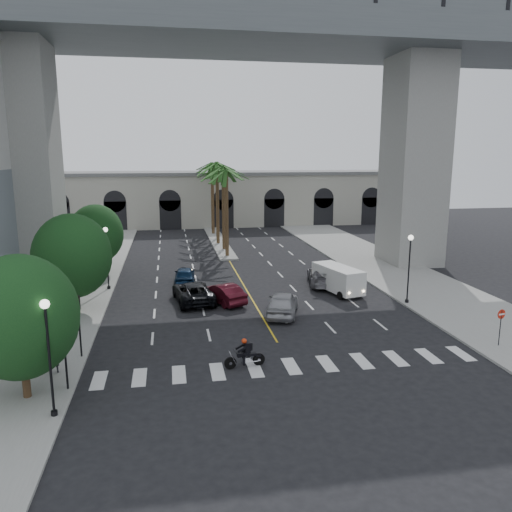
{
  "coord_description": "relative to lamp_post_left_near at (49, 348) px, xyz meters",
  "views": [
    {
      "loc": [
        -6.23,
        -25.93,
        11.2
      ],
      "look_at": [
        -0.62,
        6.0,
        4.58
      ],
      "focal_mm": 35.0,
      "sensor_mm": 36.0,
      "label": 1
    }
  ],
  "objects": [
    {
      "name": "ground",
      "position": [
        11.4,
        5.0,
        -3.22
      ],
      "size": [
        140.0,
        140.0,
        0.0
      ],
      "primitive_type": "plane",
      "color": "black",
      "rests_on": "ground"
    },
    {
      "name": "sidewalk_left",
      "position": [
        -3.6,
        20.0,
        -3.15
      ],
      "size": [
        8.0,
        100.0,
        0.15
      ],
      "primitive_type": "cube",
      "color": "gray",
      "rests_on": "ground"
    },
    {
      "name": "sidewalk_right",
      "position": [
        26.4,
        20.0,
        -3.15
      ],
      "size": [
        8.0,
        100.0,
        0.15
      ],
      "primitive_type": "cube",
      "color": "gray",
      "rests_on": "ground"
    },
    {
      "name": "median",
      "position": [
        11.4,
        43.0,
        -3.12
      ],
      "size": [
        2.0,
        24.0,
        0.2
      ],
      "primitive_type": "cube",
      "color": "gray",
      "rests_on": "ground"
    },
    {
      "name": "pier_building",
      "position": [
        11.4,
        60.0,
        1.04
      ],
      "size": [
        71.0,
        10.5,
        8.5
      ],
      "color": "#B0AD9E",
      "rests_on": "ground"
    },
    {
      "name": "bridge",
      "position": [
        14.82,
        27.0,
        15.29
      ],
      "size": [
        75.0,
        13.0,
        26.0
      ],
      "color": "gray",
      "rests_on": "ground"
    },
    {
      "name": "palm_a",
      "position": [
        11.4,
        33.0,
        5.88
      ],
      "size": [
        3.2,
        3.2,
        10.3
      ],
      "color": "#47331E",
      "rests_on": "ground"
    },
    {
      "name": "palm_b",
      "position": [
        11.5,
        37.0,
        6.15
      ],
      "size": [
        3.2,
        3.2,
        10.6
      ],
      "color": "#47331E",
      "rests_on": "ground"
    },
    {
      "name": "palm_c",
      "position": [
        11.2,
        41.0,
        5.69
      ],
      "size": [
        3.2,
        3.2,
        10.1
      ],
      "color": "#47331E",
      "rests_on": "ground"
    },
    {
      "name": "palm_d",
      "position": [
        11.55,
        45.0,
        6.43
      ],
      "size": [
        3.2,
        3.2,
        10.9
      ],
      "color": "#47331E",
      "rests_on": "ground"
    },
    {
      "name": "palm_e",
      "position": [
        11.3,
        49.0,
        5.97
      ],
      "size": [
        3.2,
        3.2,
        10.4
      ],
      "color": "#47331E",
      "rests_on": "ground"
    },
    {
      "name": "palm_f",
      "position": [
        11.6,
        53.0,
        6.24
      ],
      "size": [
        3.2,
        3.2,
        10.7
      ],
      "color": "#47331E",
      "rests_on": "ground"
    },
    {
      "name": "street_tree_near",
      "position": [
        -1.6,
        2.0,
        0.8
      ],
      "size": [
        5.2,
        5.2,
        6.89
      ],
      "color": "#382616",
      "rests_on": "ground"
    },
    {
      "name": "street_tree_mid",
      "position": [
        -1.6,
        15.0,
        0.99
      ],
      "size": [
        5.44,
        5.44,
        7.21
      ],
      "color": "#382616",
      "rests_on": "ground"
    },
    {
      "name": "street_tree_far",
      "position": [
        -1.6,
        27.0,
        0.68
      ],
      "size": [
        5.04,
        5.04,
        6.68
      ],
      "color": "#382616",
      "rests_on": "ground"
    },
    {
      "name": "lamp_post_left_near",
      "position": [
        0.0,
        0.0,
        0.0
      ],
      "size": [
        0.4,
        0.4,
        5.35
      ],
      "color": "black",
      "rests_on": "ground"
    },
    {
      "name": "lamp_post_left_far",
      "position": [
        0.0,
        21.0,
        0.0
      ],
      "size": [
        0.4,
        0.4,
        5.35
      ],
      "color": "black",
      "rests_on": "ground"
    },
    {
      "name": "lamp_post_right",
      "position": [
        22.8,
        13.0,
        0.0
      ],
      "size": [
        0.4,
        0.4,
        5.35
      ],
      "color": "black",
      "rests_on": "ground"
    },
    {
      "name": "traffic_signal_near",
      "position": [
        0.1,
        2.5,
        -0.71
      ],
      "size": [
        0.25,
        0.18,
        3.65
      ],
      "color": "black",
      "rests_on": "ground"
    },
    {
      "name": "traffic_signal_far",
      "position": [
        0.1,
        6.5,
        -0.71
      ],
      "size": [
        0.25,
        0.18,
        3.65
      ],
      "color": "black",
      "rests_on": "ground"
    },
    {
      "name": "motorcycle_rider",
      "position": [
        8.97,
        3.83,
        -2.49
      ],
      "size": [
        2.25,
        0.63,
        1.63
      ],
      "rotation": [
        0.0,
        0.0,
        0.14
      ],
      "color": "black",
      "rests_on": "ground"
    },
    {
      "name": "car_a",
      "position": [
        12.9,
        12.17,
        -2.37
      ],
      "size": [
        3.49,
        5.38,
        1.7
      ],
      "primitive_type": "imported",
      "rotation": [
        0.0,
        0.0,
        2.82
      ],
      "color": "#9E9EA2",
      "rests_on": "ground"
    },
    {
      "name": "car_b",
      "position": [
        9.08,
        15.81,
        -2.47
      ],
      "size": [
        3.32,
        4.84,
        1.51
      ],
      "primitive_type": "imported",
      "rotation": [
        0.0,
        0.0,
        3.56
      ],
      "color": "#460E18",
      "rests_on": "ground"
    },
    {
      "name": "car_c",
      "position": [
        6.81,
        16.38,
        -2.42
      ],
      "size": [
        3.36,
        6.03,
        1.59
      ],
      "primitive_type": "imported",
      "rotation": [
        0.0,
        0.0,
        3.27
      ],
      "color": "black",
      "rests_on": "ground"
    },
    {
      "name": "car_d",
      "position": [
        18.25,
        19.8,
        -2.37
      ],
      "size": [
        3.54,
        6.24,
        1.71
      ],
      "primitive_type": "imported",
      "rotation": [
        0.0,
        0.0,
        2.94
      ],
      "color": "slate",
      "rests_on": "ground"
    },
    {
      "name": "car_e",
      "position": [
        6.36,
        22.37,
        -2.49
      ],
      "size": [
        1.94,
        4.36,
        1.46
      ],
      "primitive_type": "imported",
      "rotation": [
        0.0,
        0.0,
        3.09
      ],
      "color": "#0E2544",
      "rests_on": "ground"
    },
    {
      "name": "cargo_van",
      "position": [
        18.67,
        16.96,
        -2.0
      ],
      "size": [
        3.14,
        5.46,
        2.19
      ],
      "rotation": [
        0.0,
        0.0,
        0.25
      ],
      "color": "silver",
      "rests_on": "ground"
    },
    {
      "name": "pedestrian_a",
      "position": [
        -0.92,
        4.54,
        -2.18
      ],
      "size": [
        0.74,
        0.58,
        1.78
      ],
      "primitive_type": "imported",
      "rotation": [
        0.0,
        0.0,
        0.26
      ],
      "color": "black",
      "rests_on": "sidewalk_left"
    },
    {
      "name": "do_not_enter_sign",
      "position": [
        24.08,
        3.94,
        -1.51
      ],
      "size": [
        0.57,
        0.14,
        2.36
      ],
      "rotation": [
        0.0,
        0.0,
        0.2
      ],
      "color": "black",
      "rests_on": "ground"
    }
  ]
}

